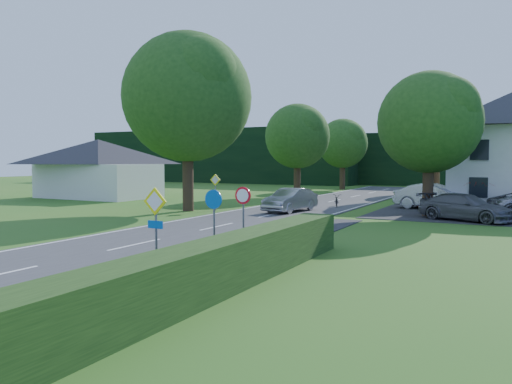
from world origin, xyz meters
The scene contains 25 objects.
road centered at (0.00, 20.00, 0.02)m, with size 7.00×80.00×0.04m, color #363638.
parking_pad centered at (12.00, 33.00, 0.02)m, with size 14.00×16.00×0.04m, color #242426.
line_edge_left centered at (-3.25, 20.00, 0.04)m, with size 0.12×80.00×0.01m, color white.
line_edge_right centered at (3.25, 20.00, 0.04)m, with size 0.12×80.00×0.01m, color white.
line_centre centered at (0.00, 20.00, 0.04)m, with size 0.12×80.00×0.01m, color white, non-canonical shape.
tree_main centered at (-6.00, 24.00, 5.82)m, with size 9.40×9.40×11.64m, color #1E4715, non-canonical shape.
tree_left_far centered at (-5.00, 40.00, 4.29)m, with size 7.00×7.00×8.58m, color #1E4715, non-canonical shape.
tree_right_far centered at (7.00, 42.00, 4.54)m, with size 7.40×7.40×9.09m, color #1E4715, non-canonical shape.
tree_left_back centered at (-4.50, 52.00, 4.04)m, with size 6.60×6.60×8.07m, color #1E4715, non-canonical shape.
tree_right_back centered at (6.00, 50.00, 3.78)m, with size 6.20×6.20×7.56m, color #1E4715, non-canonical shape.
tree_right_mid centered at (8.50, 28.00, 4.29)m, with size 7.00×7.00×8.58m, color #1E4715, non-canonical shape.
treeline_left centered at (-28.00, 62.00, 4.00)m, with size 44.00×6.00×8.00m, color black.
treeline_right centered at (8.00, 66.00, 3.50)m, with size 30.00×5.00×7.00m, color black.
bungalow_left centered at (-20.00, 30.00, 2.71)m, with size 11.00×6.50×5.20m.
streetlight centered at (8.06, 30.00, 4.46)m, with size 2.03×0.18×8.00m.
sign_priority_right centered at (4.30, 7.98, 1.80)m, with size 0.78×0.09×2.59m.
sign_roundabout centered at (4.30, 10.98, 1.67)m, with size 0.64×0.08×2.37m.
sign_speed_limit centered at (4.30, 12.97, 1.77)m, with size 0.64×0.11×2.37m.
sign_priority_left centered at (-4.50, 24.98, 1.72)m, with size 0.78×0.09×2.44m.
moving_car centered at (0.30, 26.38, 0.79)m, with size 1.59×4.56×1.50m, color #A4A3A8.
motorcycle centered at (1.80, 31.22, 0.49)m, with size 0.59×1.70×0.89m, color black.
parked_car_red centered at (8.83, 33.00, 0.87)m, with size 1.95×4.86×1.66m, color maroon.
parked_car_silver_a centered at (8.32, 32.33, 0.90)m, with size 1.82×5.23×1.72m, color #B3B3B8.
parked_car_grey centered at (10.71, 26.50, 0.77)m, with size 2.05×5.04×1.46m, color #525257.
parasol centered at (10.93, 32.29, 1.07)m, with size 2.26×2.30×2.07m, color #AF1A0E.
Camera 1 is at (13.18, -2.92, 3.33)m, focal length 35.00 mm.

